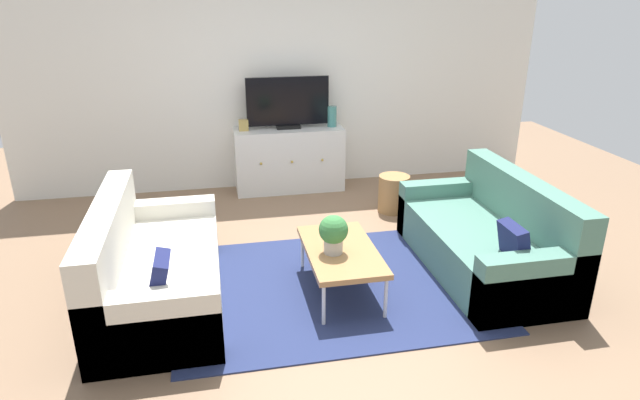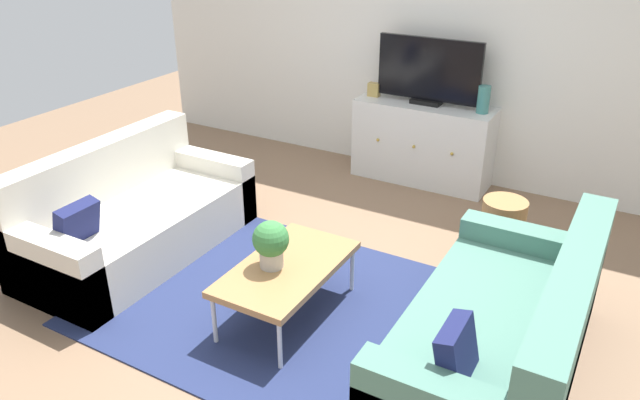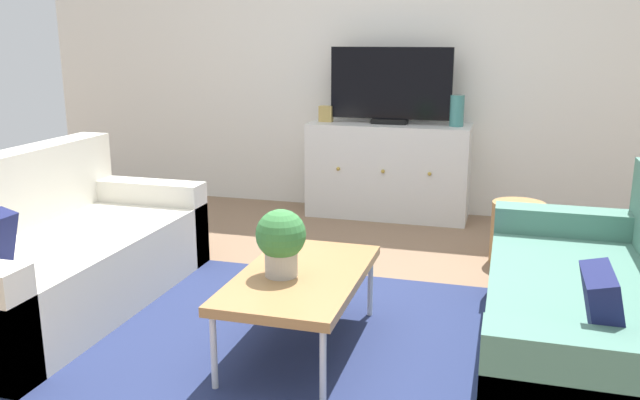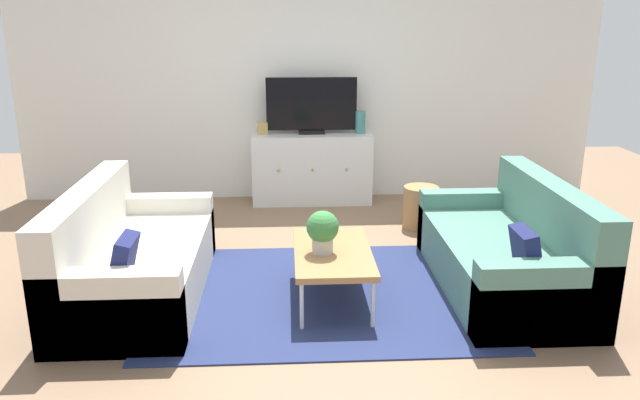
% 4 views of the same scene
% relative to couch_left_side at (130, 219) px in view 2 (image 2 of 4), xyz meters
% --- Properties ---
extents(ground_plane, '(10.00, 10.00, 0.00)m').
position_rel_couch_left_side_xyz_m(ground_plane, '(1.44, 0.10, -0.27)').
color(ground_plane, '#84664C').
extents(wall_back, '(6.40, 0.12, 2.70)m').
position_rel_couch_left_side_xyz_m(wall_back, '(1.44, 2.65, 1.08)').
color(wall_back, silver).
rests_on(wall_back, ground_plane).
extents(area_rug, '(2.50, 1.90, 0.01)m').
position_rel_couch_left_side_xyz_m(area_rug, '(1.44, -0.05, -0.27)').
color(area_rug, navy).
rests_on(area_rug, ground_plane).
extents(couch_left_side, '(0.90, 1.80, 0.83)m').
position_rel_couch_left_side_xyz_m(couch_left_side, '(0.00, 0.00, 0.00)').
color(couch_left_side, beige).
rests_on(couch_left_side, ground_plane).
extents(couch_right_side, '(0.90, 1.80, 0.83)m').
position_rel_couch_left_side_xyz_m(couch_right_side, '(2.88, 0.00, 0.00)').
color(couch_right_side, '#4C7A6B').
rests_on(couch_right_side, ground_plane).
extents(coffee_table, '(0.55, 0.99, 0.39)m').
position_rel_couch_left_side_xyz_m(coffee_table, '(1.50, -0.12, 0.08)').
color(coffee_table, '#A37547').
rests_on(coffee_table, ground_plane).
extents(potted_plant, '(0.23, 0.23, 0.31)m').
position_rel_couch_left_side_xyz_m(potted_plant, '(1.43, -0.18, 0.29)').
color(potted_plant, '#B7B2A8').
rests_on(potted_plant, coffee_table).
extents(tv_console, '(1.30, 0.47, 0.77)m').
position_rel_couch_left_side_xyz_m(tv_console, '(1.46, 2.37, 0.11)').
color(tv_console, silver).
rests_on(tv_console, ground_plane).
extents(flat_screen_tv, '(0.97, 0.16, 0.61)m').
position_rel_couch_left_side_xyz_m(flat_screen_tv, '(1.46, 2.39, 0.80)').
color(flat_screen_tv, black).
rests_on(flat_screen_tv, tv_console).
extents(glass_vase, '(0.11, 0.11, 0.24)m').
position_rel_couch_left_side_xyz_m(glass_vase, '(1.99, 2.37, 0.62)').
color(glass_vase, teal).
rests_on(glass_vase, tv_console).
extents(mantel_clock, '(0.11, 0.07, 0.13)m').
position_rel_couch_left_side_xyz_m(mantel_clock, '(0.93, 2.37, 0.56)').
color(mantel_clock, tan).
rests_on(mantel_clock, tv_console).
extents(wicker_basket, '(0.34, 0.34, 0.41)m').
position_rel_couch_left_side_xyz_m(wicker_basket, '(2.48, 1.44, -0.07)').
color(wicker_basket, '#9E7547').
rests_on(wicker_basket, ground_plane).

